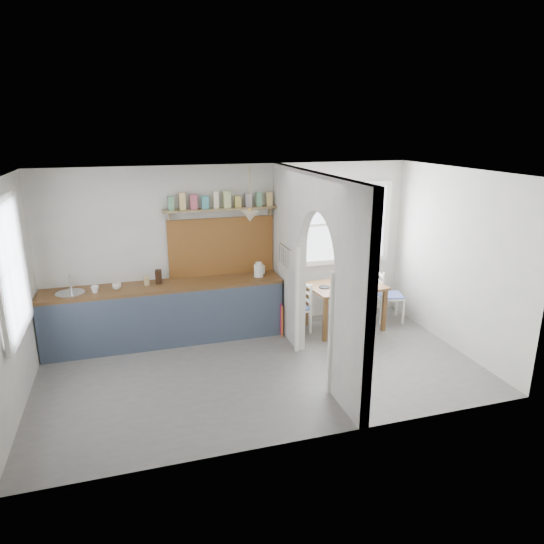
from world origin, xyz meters
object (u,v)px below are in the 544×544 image
object	(u,v)px
chair_left	(296,308)
vase	(340,275)
chair_right	(390,295)
dining_table	(345,307)
kettle	(259,269)

from	to	relation	value
chair_left	vase	size ratio (longest dim) A/B	4.18
chair_right	vase	xyz separation A→B (m)	(-0.85, 0.15, 0.39)
dining_table	kettle	distance (m)	1.52
kettle	dining_table	bearing A→B (deg)	7.62
chair_right	dining_table	bearing A→B (deg)	110.46
dining_table	vase	distance (m)	0.53
dining_table	chair_left	size ratio (longest dim) A/B	1.43
chair_left	chair_right	distance (m)	1.67
kettle	vase	world-z (taller)	kettle
chair_right	vase	bearing A→B (deg)	93.89
dining_table	chair_left	distance (m)	0.80
vase	dining_table	bearing A→B (deg)	-94.73
chair_left	kettle	bearing A→B (deg)	-123.28
chair_left	dining_table	bearing A→B (deg)	73.91
dining_table	chair_right	bearing A→B (deg)	1.47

